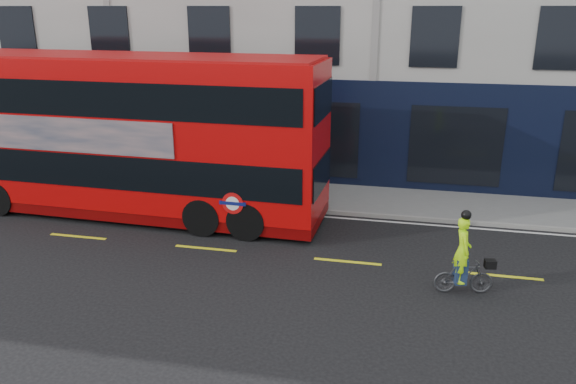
% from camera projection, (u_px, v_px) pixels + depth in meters
% --- Properties ---
extents(ground, '(120.00, 120.00, 0.00)m').
position_uv_depth(ground, '(340.00, 288.00, 13.58)').
color(ground, black).
rests_on(ground, ground).
extents(pavement, '(60.00, 3.00, 0.12)m').
position_uv_depth(pavement, '(364.00, 200.00, 19.58)').
color(pavement, gray).
rests_on(pavement, ground).
extents(kerb, '(60.00, 0.12, 0.13)m').
position_uv_depth(kerb, '(360.00, 214.00, 18.19)').
color(kerb, gray).
rests_on(kerb, ground).
extents(road_edge_line, '(58.00, 0.10, 0.01)m').
position_uv_depth(road_edge_line, '(359.00, 219.00, 17.93)').
color(road_edge_line, silver).
rests_on(road_edge_line, ground).
extents(lane_dashes, '(58.00, 0.12, 0.01)m').
position_uv_depth(lane_dashes, '(348.00, 262.00, 14.97)').
color(lane_dashes, yellow).
rests_on(lane_dashes, ground).
extents(bus, '(12.71, 3.25, 5.09)m').
position_uv_depth(bus, '(129.00, 135.00, 17.77)').
color(bus, '#C50708').
rests_on(bus, ground).
extents(cyclist, '(1.43, 0.64, 2.09)m').
position_uv_depth(cyclist, '(463.00, 265.00, 13.12)').
color(cyclist, '#3F4044').
rests_on(cyclist, ground).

